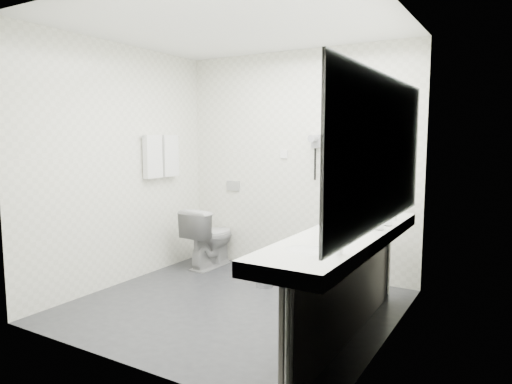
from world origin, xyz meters
The scene contains 30 objects.
floor centered at (0.00, 0.00, 0.00)m, with size 2.80×2.80×0.00m, color #292A2F.
ceiling centered at (0.00, 0.00, 2.50)m, with size 2.80×2.80×0.00m, color white.
wall_back centered at (0.00, 1.30, 1.25)m, with size 2.80×2.80×0.00m, color white.
wall_front centered at (0.00, -1.30, 1.25)m, with size 2.80×2.80×0.00m, color white.
wall_left centered at (-1.40, 0.00, 1.25)m, with size 2.60×2.60×0.00m, color white.
wall_right centered at (1.40, 0.00, 1.25)m, with size 2.60×2.60×0.00m, color white.
vanity_counter centered at (1.12, -0.20, 0.80)m, with size 0.55×2.20×0.10m, color white.
vanity_panel centered at (1.15, -0.20, 0.38)m, with size 0.03×2.15×0.75m, color gray.
vanity_post_near centered at (1.18, -1.24, 0.38)m, with size 0.06×0.06×0.75m, color silver.
vanity_post_far centered at (1.18, 0.84, 0.38)m, with size 0.06×0.06×0.75m, color silver.
mirror centered at (1.39, -0.20, 1.45)m, with size 0.02×2.20×1.05m, color #B2BCC6.
basin_near centered at (1.12, -0.85, 0.83)m, with size 0.40×0.31×0.05m, color white.
basin_far centered at (1.12, 0.45, 0.83)m, with size 0.40×0.31×0.05m, color white.
faucet_near centered at (1.32, -0.85, 0.92)m, with size 0.04×0.04×0.15m, color silver.
faucet_far centered at (1.32, 0.45, 0.92)m, with size 0.04×0.04×0.15m, color silver.
soap_bottle_a centered at (1.08, -0.11, 0.90)m, with size 0.04×0.04×0.10m, color beige.
glass_left centered at (1.32, -0.01, 0.91)m, with size 0.07×0.07×0.12m, color silver.
glass_right centered at (1.34, 0.19, 0.91)m, with size 0.07×0.07×0.12m, color silver.
toilet centered at (-0.96, 0.94, 0.36)m, with size 0.40×0.71×0.72m, color white.
flush_plate centered at (-0.85, 1.29, 0.95)m, with size 0.18×0.02×0.12m, color #B2B5BA.
pedal_bin centered at (-0.02, 0.61, 0.12)m, with size 0.17×0.17×0.24m, color #B2B5BA.
bin_lid centered at (-0.02, 0.61, 0.25)m, with size 0.17×0.17×0.01m, color #B2B5BA.
towel_rail centered at (-1.35, 0.55, 1.55)m, with size 0.02×0.02×0.62m, color silver.
towel_near centered at (-1.34, 0.41, 1.33)m, with size 0.07×0.24×0.48m, color white.
towel_far centered at (-1.34, 0.69, 1.33)m, with size 0.07×0.24×0.48m, color white.
dryer_cradle centered at (0.25, 1.27, 1.50)m, with size 0.10×0.04×0.14m, color #95959A.
dryer_barrel centered at (0.25, 1.20, 1.53)m, with size 0.08×0.08×0.14m, color #95959A.
dryer_cord centered at (0.25, 1.26, 1.25)m, with size 0.02×0.02×0.35m, color black.
switch_plate_a centered at (-0.15, 1.29, 1.35)m, with size 0.09×0.02×0.09m, color white.
switch_plate_b centered at (0.55, 1.29, 1.35)m, with size 0.09×0.02×0.09m, color white.
Camera 1 is at (2.25, -3.40, 1.54)m, focal length 32.20 mm.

